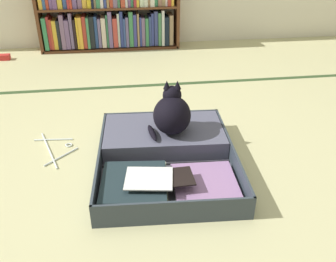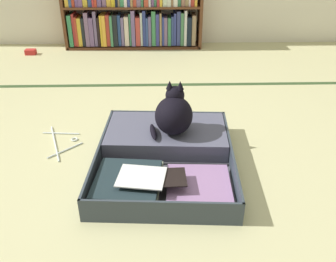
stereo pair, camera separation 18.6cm
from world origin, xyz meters
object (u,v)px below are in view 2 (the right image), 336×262
(bookshelf, at_px, (132,8))
(small_red_pouch, at_px, (31,52))
(open_suitcase, at_px, (163,152))
(clothes_hanger, at_px, (62,142))
(black_cat, at_px, (174,114))

(bookshelf, relative_size, small_red_pouch, 13.95)
(open_suitcase, bearing_deg, clothes_hanger, 161.78)
(black_cat, height_order, clothes_hanger, black_cat)
(clothes_hanger, bearing_deg, open_suitcase, -18.22)
(black_cat, relative_size, small_red_pouch, 2.88)
(bookshelf, height_order, clothes_hanger, bookshelf)
(bookshelf, xyz_separation_m, black_cat, (0.34, -2.02, -0.16))
(open_suitcase, distance_m, small_red_pouch, 2.30)
(black_cat, bearing_deg, clothes_hanger, 171.83)
(open_suitcase, height_order, black_cat, black_cat)
(small_red_pouch, bearing_deg, clothes_hanger, -68.01)
(open_suitcase, distance_m, clothes_hanger, 0.64)
(black_cat, xyz_separation_m, small_red_pouch, (-1.35, 1.80, -0.21))
(bookshelf, distance_m, black_cat, 2.06)
(clothes_hanger, distance_m, small_red_pouch, 1.84)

